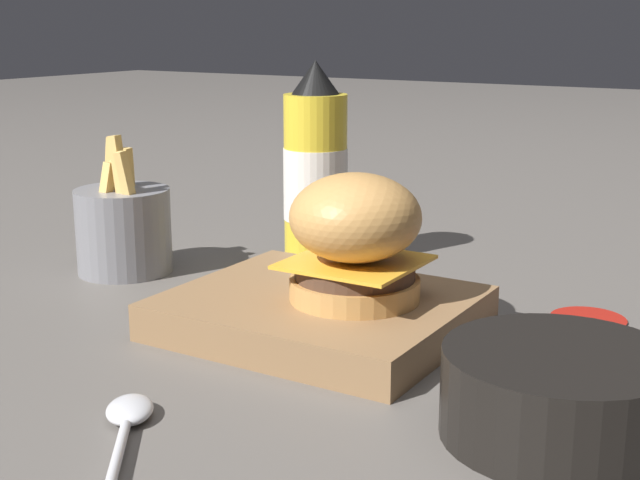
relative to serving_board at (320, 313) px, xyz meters
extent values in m
plane|color=#5B5651|center=(0.01, 0.01, -0.02)|extent=(6.00, 6.00, 0.00)
cube|color=olive|center=(0.00, 0.00, 0.00)|extent=(0.25, 0.22, 0.03)
cylinder|color=tan|center=(0.03, 0.01, 0.03)|extent=(0.11, 0.11, 0.02)
cylinder|color=#4C3323|center=(0.03, 0.01, 0.04)|extent=(0.10, 0.10, 0.01)
cube|color=gold|center=(0.03, 0.01, 0.05)|extent=(0.11, 0.11, 0.00)
ellipsoid|color=tan|center=(0.03, 0.01, 0.09)|extent=(0.11, 0.11, 0.08)
cylinder|color=yellow|center=(-0.12, 0.19, 0.08)|extent=(0.07, 0.07, 0.19)
cylinder|color=white|center=(-0.12, 0.19, 0.07)|extent=(0.07, 0.07, 0.08)
cone|color=black|center=(-0.12, 0.19, 0.19)|extent=(0.05, 0.05, 0.04)
cylinder|color=slate|center=(-0.28, 0.05, 0.03)|extent=(0.10, 0.10, 0.09)
cube|color=#E5B760|center=(-0.28, 0.03, 0.07)|extent=(0.02, 0.02, 0.07)
cube|color=#E5B760|center=(-0.29, 0.06, 0.07)|extent=(0.01, 0.03, 0.07)
cube|color=#E5B760|center=(-0.30, 0.06, 0.08)|extent=(0.02, 0.01, 0.09)
cube|color=#E5B760|center=(-0.25, 0.03, 0.08)|extent=(0.02, 0.02, 0.08)
cube|color=#E5B760|center=(-0.29, 0.05, 0.07)|extent=(0.01, 0.02, 0.06)
cube|color=#E5B760|center=(-0.27, 0.04, 0.09)|extent=(0.02, 0.01, 0.10)
cube|color=#E5B760|center=(-0.29, 0.07, 0.08)|extent=(0.01, 0.01, 0.08)
cylinder|color=black|center=(0.24, -0.10, 0.01)|extent=(0.15, 0.15, 0.06)
cylinder|color=beige|center=(0.24, -0.10, 0.04)|extent=(0.13, 0.13, 0.01)
cylinder|color=silver|center=(0.03, -0.28, -0.01)|extent=(0.07, 0.09, 0.01)
ellipsoid|color=silver|center=(-0.02, -0.22, -0.01)|extent=(0.05, 0.06, 0.01)
cylinder|color=#B21E14|center=(0.20, 0.15, -0.01)|extent=(0.07, 0.07, 0.00)
camera|label=1|loc=(0.39, -0.64, 0.25)|focal=50.00mm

